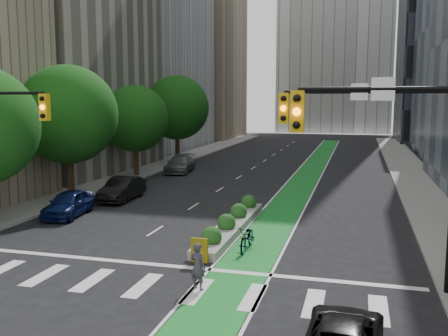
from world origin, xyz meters
The scene contains 19 objects.
ground centered at (0.00, 0.00, 0.00)m, with size 160.00×160.00×0.00m, color black.
sidewalk_left centered at (-11.80, 25.00, 0.07)m, with size 3.60×90.00×0.15m, color gray.
sidewalk_right centered at (11.80, 25.00, 0.07)m, with size 3.60×90.00×0.15m, color gray.
bike_lane_paint centered at (3.00, 30.00, 0.01)m, with size 2.20×70.00×0.01m, color #178028.
building_beige centered at (-20.00, 24.00, 15.00)m, with size 14.00×18.00×30.00m, color #B7AD99.
building_tan_far centered at (-20.00, 66.00, 13.00)m, with size 14.00×16.00×26.00m, color tan.
building_dark_end centered at (20.00, 68.00, 14.00)m, with size 14.00×18.00×28.00m, color black.
tree_mid centered at (-11.00, 12.00, 5.57)m, with size 6.40×6.40×8.78m.
tree_midfar centered at (-11.00, 22.00, 4.95)m, with size 5.60×5.60×7.76m.
tree_far centered at (-11.00, 32.00, 5.69)m, with size 6.60×6.60×9.00m.
signal_right centered at (8.67, 0.47, 4.80)m, with size 5.82×0.51×7.20m.
signal_far_right centered at (8.98, -4.03, 4.75)m, with size 4.82×0.51×7.20m.
median_planter centered at (1.20, 7.04, 0.37)m, with size 1.20×10.26×1.10m.
bicycle centered at (2.65, 4.10, 0.56)m, with size 0.75×2.15×1.13m, color gray.
cyclist centered at (2.00, -0.85, 0.83)m, with size 0.61×0.40×1.67m, color #3A343F.
parked_car_left_near centered at (-8.48, 7.70, 0.73)m, with size 1.72×4.28×1.46m, color #0B1645.
parked_car_left_mid centered at (-7.63, 12.63, 0.75)m, with size 1.59×4.56×1.50m, color black.
parked_car_left_far centered at (-8.36, 25.54, 0.74)m, with size 2.08×5.13×1.49m, color #575A5C.
parked_car_right centered at (7.00, -4.27, 0.58)m, with size 1.93×4.19×1.16m, color black.
Camera 1 is at (7.21, -16.61, 6.55)m, focal length 40.00 mm.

